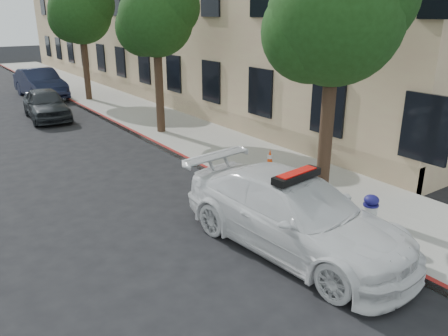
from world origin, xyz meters
TOP-DOWN VIEW (x-y plane):
  - ground at (0.00, 0.00)m, footprint 120.00×120.00m
  - sidewalk at (3.60, 10.00)m, footprint 3.20×50.00m
  - curb_strip at (2.06, 10.00)m, footprint 0.12×50.00m
  - building at (9.20, 15.00)m, footprint 8.00×36.00m
  - tree_near at (2.93, -2.01)m, footprint 2.92×2.82m
  - tree_mid at (2.93, 5.99)m, footprint 2.77×2.64m
  - tree_far at (2.93, 13.99)m, footprint 3.10×3.00m
  - police_car at (1.10, -2.95)m, footprint 2.53×5.10m
  - parked_car_mid at (0.10, 11.21)m, footprint 1.83×3.95m
  - parked_car_far at (1.20, 16.68)m, footprint 1.86×4.73m
  - fire_hydrant at (2.35, -3.73)m, footprint 0.39×0.35m
  - traffic_cone at (3.25, 0.23)m, footprint 0.40×0.40m

SIDE VIEW (x-z plane):
  - ground at x=0.00m, z-range 0.00..0.00m
  - sidewalk at x=3.60m, z-range 0.00..0.15m
  - curb_strip at x=2.06m, z-range 0.00..0.15m
  - traffic_cone at x=3.25m, z-range 0.15..0.82m
  - fire_hydrant at x=2.35m, z-range 0.14..1.05m
  - parked_car_mid at x=0.10m, z-range 0.00..1.31m
  - police_car at x=1.10m, z-range -0.07..1.50m
  - parked_car_far at x=1.20m, z-range 0.00..1.53m
  - tree_mid at x=2.93m, z-range 1.45..6.88m
  - tree_near at x=2.93m, z-range 1.46..7.08m
  - tree_far at x=2.93m, z-range 1.48..7.29m
  - building at x=9.20m, z-range 0.00..10.00m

